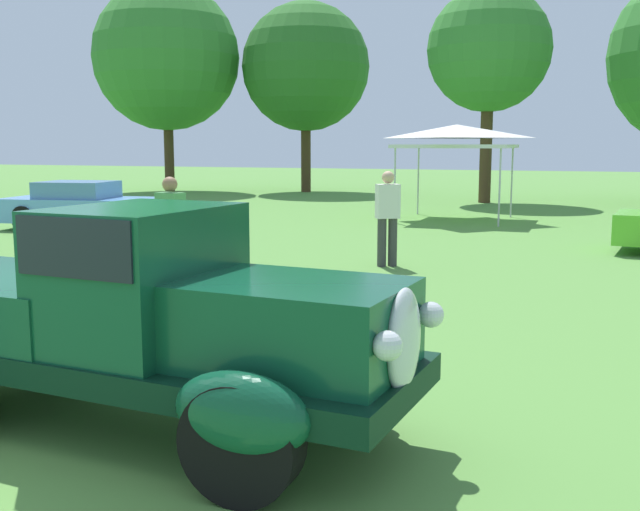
% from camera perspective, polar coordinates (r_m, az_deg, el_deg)
% --- Properties ---
extents(ground_plane, '(120.00, 120.00, 0.00)m').
position_cam_1_polar(ground_plane, '(6.28, -19.02, -12.06)').
color(ground_plane, '#568C3D').
extents(feature_pickup_truck, '(4.58, 2.06, 1.70)m').
position_cam_1_polar(feature_pickup_truck, '(5.82, -13.95, -4.54)').
color(feature_pickup_truck, black).
rests_on(feature_pickup_truck, ground_plane).
extents(show_car_skyblue, '(4.24, 2.30, 1.22)m').
position_cam_1_polar(show_car_skyblue, '(20.07, -17.65, 3.62)').
color(show_car_skyblue, '#669EDB').
rests_on(show_car_skyblue, ground_plane).
extents(spectator_between_cars, '(0.47, 0.42, 1.69)m').
position_cam_1_polar(spectator_between_cars, '(13.30, 5.16, 3.08)').
color(spectator_between_cars, '#383838').
rests_on(spectator_between_cars, ground_plane).
extents(spectator_far_side, '(0.45, 0.34, 1.69)m').
position_cam_1_polar(spectator_far_side, '(11.15, -11.26, 1.92)').
color(spectator_far_side, '#383838').
rests_on(spectator_far_side, ground_plane).
extents(canopy_tent_left_field, '(3.14, 3.14, 2.71)m').
position_cam_1_polar(canopy_tent_left_field, '(21.81, 10.37, 9.03)').
color(canopy_tent_left_field, '#B7B7BC').
rests_on(canopy_tent_left_field, ground_plane).
extents(treeline_far_left, '(6.57, 6.57, 9.34)m').
position_cam_1_polar(treeline_far_left, '(35.53, -11.62, 14.57)').
color(treeline_far_left, '#47331E').
rests_on(treeline_far_left, ground_plane).
extents(treeline_mid_left, '(5.71, 5.71, 8.44)m').
position_cam_1_polar(treeline_mid_left, '(34.55, -1.10, 14.13)').
color(treeline_mid_left, '#47331E').
rests_on(treeline_mid_left, ground_plane).
extents(treeline_center, '(4.48, 4.48, 7.79)m').
position_cam_1_polar(treeline_center, '(28.80, 12.74, 14.97)').
color(treeline_center, '#47331E').
rests_on(treeline_center, ground_plane).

